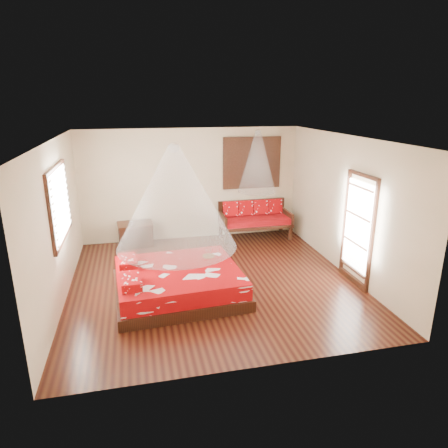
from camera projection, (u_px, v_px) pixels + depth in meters
The scene contains 10 objects.
room at pixel (212, 214), 7.52m from camera, with size 5.54×5.54×2.84m.
bed at pixel (177, 282), 7.34m from camera, with size 2.41×2.20×0.65m.
daybed at pixel (254, 218), 10.33m from camera, with size 1.80×0.80×0.95m.
storage_chest at pixel (136, 234), 9.83m from camera, with size 0.88×0.68×0.57m.
shutter_panel at pixel (252, 163), 10.23m from camera, with size 1.52×0.06×1.32m.
window_left at pixel (60, 204), 7.05m from camera, with size 0.10×1.74×1.34m.
glazed_door at pixel (358, 230), 7.64m from camera, with size 0.08×1.02×2.16m.
wine_tray at pixel (208, 254), 7.84m from camera, with size 0.24×0.24×0.20m.
mosquito_net_main at pixel (175, 197), 6.86m from camera, with size 2.12×2.12×1.80m, color white.
mosquito_net_daybed at pixel (257, 162), 9.77m from camera, with size 0.94×0.94×1.50m, color white.
Camera 1 is at (-1.38, -7.11, 3.47)m, focal length 32.00 mm.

